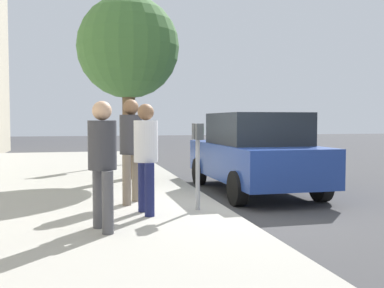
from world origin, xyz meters
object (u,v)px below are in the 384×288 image
(pedestrian_at_meter, at_px, (146,150))
(street_tree, at_px, (128,49))
(pedestrian_bystander, at_px, (102,155))
(parking_officer, at_px, (131,142))
(traffic_signal, at_px, (130,91))
(parked_sedan_near, at_px, (254,153))
(parking_meter, at_px, (198,148))

(pedestrian_at_meter, bearing_deg, street_tree, 79.39)
(pedestrian_bystander, relative_size, street_tree, 0.38)
(parking_officer, distance_m, traffic_signal, 7.22)
(street_tree, bearing_deg, parking_officer, 175.30)
(pedestrian_bystander, height_order, parking_officer, parking_officer)
(pedestrian_bystander, xyz_separation_m, parked_sedan_near, (3.36, -3.43, -0.26))
(street_tree, bearing_deg, parking_meter, -170.36)
(pedestrian_at_meter, relative_size, street_tree, 0.38)
(parking_meter, height_order, parked_sedan_near, parked_sedan_near)
(parked_sedan_near, distance_m, traffic_signal, 6.25)
(pedestrian_bystander, xyz_separation_m, street_tree, (5.25, -0.84, 2.23))
(parking_officer, xyz_separation_m, parked_sedan_near, (1.47, -2.87, -0.34))
(parking_meter, distance_m, pedestrian_at_meter, 0.87)
(parking_officer, relative_size, parked_sedan_near, 0.41)
(parked_sedan_near, relative_size, traffic_signal, 1.23)
(pedestrian_bystander, relative_size, parked_sedan_near, 0.39)
(pedestrian_at_meter, xyz_separation_m, street_tree, (4.33, -0.14, 2.23))
(parked_sedan_near, bearing_deg, pedestrian_bystander, 134.47)
(parking_officer, bearing_deg, traffic_signal, 113.75)
(pedestrian_bystander, bearing_deg, parking_officer, 56.42)
(parking_officer, distance_m, parked_sedan_near, 3.24)
(parking_meter, distance_m, parked_sedan_near, 3.00)
(parked_sedan_near, bearing_deg, pedestrian_at_meter, 131.72)
(pedestrian_at_meter, xyz_separation_m, parking_officer, (0.97, 0.13, 0.09))
(parking_meter, xyz_separation_m, parked_sedan_near, (2.32, -1.87, -0.27))
(pedestrian_bystander, distance_m, parking_officer, 1.98)
(parked_sedan_near, height_order, street_tree, street_tree)
(traffic_signal, bearing_deg, pedestrian_at_meter, 176.28)
(parking_officer, xyz_separation_m, traffic_signal, (7.07, -0.66, 1.34))
(pedestrian_at_meter, relative_size, parking_officer, 0.94)
(pedestrian_at_meter, relative_size, pedestrian_bystander, 1.00)
(parking_meter, xyz_separation_m, pedestrian_at_meter, (-0.12, 0.86, -0.01))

